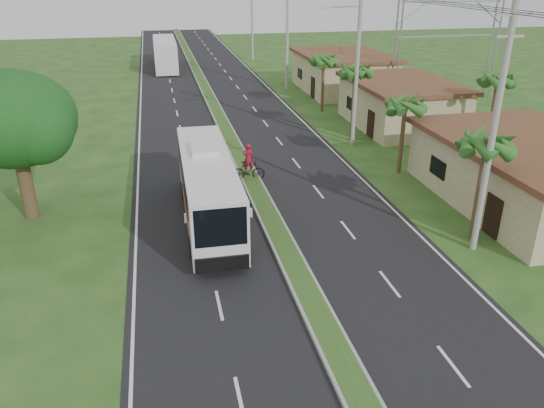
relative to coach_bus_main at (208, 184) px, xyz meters
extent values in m
plane|color=#21471A|center=(3.05, -7.57, -2.02)|extent=(180.00, 180.00, 0.00)
cube|color=black|center=(3.05, 12.43, -2.01)|extent=(14.00, 160.00, 0.02)
cube|color=gray|center=(3.05, 12.43, -1.92)|extent=(1.20, 160.00, 0.17)
cube|color=#21471A|center=(3.05, 12.43, -1.83)|extent=(0.95, 160.00, 0.02)
cube|color=silver|center=(-3.65, 12.43, -2.02)|extent=(0.12, 160.00, 0.01)
cube|color=silver|center=(9.75, 12.43, -2.02)|extent=(0.12, 160.00, 0.01)
cube|color=#9C8D69|center=(17.05, -1.57, -0.42)|extent=(8.00, 12.00, 3.20)
cube|color=brown|center=(17.05, -1.57, 1.34)|extent=(8.60, 12.60, 0.32)
cube|color=#9C8D69|center=(17.05, 14.43, -0.34)|extent=(7.00, 10.00, 3.35)
cube|color=brown|center=(17.05, 14.43, 1.49)|extent=(7.60, 10.60, 0.32)
cube|color=#9C8D69|center=(17.05, 28.43, -0.27)|extent=(8.00, 11.00, 3.50)
cube|color=brown|center=(17.05, 28.43, 1.64)|extent=(8.60, 11.60, 0.32)
cylinder|color=#473321|center=(12.05, -4.57, 0.48)|extent=(0.26, 0.26, 5.00)
cylinder|color=#473321|center=(12.45, 4.43, 0.28)|extent=(0.26, 0.26, 4.60)
cylinder|color=#473321|center=(11.85, 11.43, 0.68)|extent=(0.26, 0.26, 5.40)
cylinder|color=#473321|center=(12.35, 20.43, 0.38)|extent=(0.26, 0.26, 4.80)
cylinder|color=#473321|center=(20.55, 7.43, 0.58)|extent=(0.26, 0.26, 5.20)
cylinder|color=#473321|center=(-8.95, 2.43, -0.02)|extent=(0.70, 0.70, 4.00)
ellipsoid|color=#114217|center=(-8.95, 2.43, 3.18)|extent=(6.00, 6.00, 4.68)
sphere|color=#114217|center=(-7.75, 1.43, 2.88)|extent=(3.40, 3.40, 3.40)
cylinder|color=gray|center=(11.55, -5.57, 3.48)|extent=(0.28, 0.28, 11.00)
cube|color=gray|center=(11.55, -5.57, 8.18)|extent=(1.60, 0.12, 0.12)
cube|color=gray|center=(11.55, -5.57, 7.38)|extent=(1.20, 0.10, 0.10)
cylinder|color=gray|center=(11.55, 10.43, 3.98)|extent=(0.28, 0.28, 12.00)
cube|color=gray|center=(10.35, 10.43, 7.48)|extent=(2.40, 0.10, 0.10)
cylinder|color=gray|center=(11.55, 30.43, 3.48)|extent=(0.28, 0.28, 11.00)
cylinder|color=gray|center=(11.55, 50.43, 3.23)|extent=(0.28, 0.28, 10.50)
cylinder|color=gray|center=(20.05, 21.93, 3.98)|extent=(0.18, 0.18, 12.00)
cylinder|color=gray|center=(30.05, 21.93, 3.98)|extent=(0.18, 0.18, 12.00)
cylinder|color=gray|center=(20.05, 22.93, 3.98)|extent=(0.18, 0.18, 12.00)
cylinder|color=gray|center=(30.05, 22.93, 3.98)|extent=(0.18, 0.18, 12.00)
cube|color=gray|center=(25.05, 22.43, 3.98)|extent=(10.00, 0.14, 0.14)
cube|color=gray|center=(25.05, 22.43, 6.98)|extent=(10.00, 0.14, 0.14)
cube|color=silver|center=(0.00, -0.05, -0.10)|extent=(2.49, 11.37, 2.98)
cube|color=black|center=(0.01, 0.52, 0.55)|extent=(2.52, 9.10, 1.19)
cube|color=black|center=(-0.06, -5.67, 0.37)|extent=(2.13, 0.16, 1.67)
cube|color=#AC2A0E|center=(-0.01, -1.19, -0.70)|extent=(2.47, 4.94, 0.52)
cube|color=gold|center=(0.00, 0.23, -0.94)|extent=(2.45, 2.86, 0.24)
cube|color=silver|center=(0.01, 1.08, 1.52)|extent=(1.35, 2.28, 0.26)
cylinder|color=black|center=(-1.11, -3.63, -1.53)|extent=(0.31, 0.99, 0.98)
cylinder|color=black|center=(1.03, -3.66, -1.53)|extent=(0.31, 0.99, 0.98)
cylinder|color=black|center=(-1.03, 2.99, -1.53)|extent=(0.31, 0.99, 0.98)
cylinder|color=black|center=(1.10, 2.96, -1.53)|extent=(0.31, 0.99, 0.98)
cube|color=silver|center=(-0.57, 46.03, -0.14)|extent=(2.76, 12.36, 3.43)
cube|color=black|center=(-0.56, 46.56, 0.89)|extent=(2.79, 9.14, 1.17)
cube|color=#D06814|center=(-0.57, 44.95, -0.79)|extent=(2.77, 5.92, 0.38)
cylinder|color=black|center=(-1.78, 40.94, -1.50)|extent=(0.33, 1.03, 1.03)
cylinder|color=black|center=(0.58, 40.92, -1.50)|extent=(0.33, 1.03, 1.03)
cylinder|color=black|center=(-1.72, 50.60, -1.50)|extent=(0.33, 1.03, 1.03)
cylinder|color=black|center=(0.64, 50.58, -1.50)|extent=(0.33, 1.03, 1.03)
imported|color=black|center=(2.95, 5.14, -1.42)|extent=(2.04, 0.75, 1.20)
imported|color=maroon|center=(2.95, 5.14, -0.59)|extent=(0.67, 0.48, 1.75)
camera|label=1|loc=(-2.10, -24.55, 9.82)|focal=35.00mm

